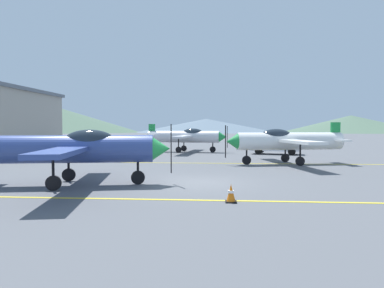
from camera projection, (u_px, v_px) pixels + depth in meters
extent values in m
plane|color=#54565B|center=(198.00, 182.00, 15.02)|extent=(400.00, 400.00, 0.00)
cube|color=yellow|center=(191.00, 200.00, 11.32)|extent=(80.00, 0.16, 0.01)
cube|color=yellow|center=(205.00, 163.00, 23.08)|extent=(80.00, 0.16, 0.01)
cylinder|color=#33478C|center=(66.00, 149.00, 14.12)|extent=(7.15, 2.39, 1.14)
cone|color=#1E8C3F|center=(161.00, 149.00, 14.51)|extent=(0.89, 1.08, 0.97)
cube|color=black|center=(171.00, 149.00, 14.56)|extent=(0.06, 0.13, 2.08)
ellipsoid|color=#1E2833|center=(90.00, 141.00, 14.20)|extent=(2.21, 1.29, 0.93)
cube|color=#33478C|center=(77.00, 148.00, 14.16)|extent=(2.76, 9.19, 0.17)
cylinder|color=black|center=(138.00, 165.00, 14.45)|extent=(0.10, 0.10, 1.04)
cylinder|color=black|center=(138.00, 178.00, 14.47)|extent=(0.59, 0.23, 0.58)
cylinder|color=black|center=(53.00, 169.00, 12.99)|extent=(0.10, 0.10, 1.04)
cylinder|color=black|center=(53.00, 183.00, 13.02)|extent=(0.59, 0.23, 0.58)
cylinder|color=black|center=(69.00, 163.00, 15.26)|extent=(0.10, 0.10, 1.04)
cylinder|color=black|center=(69.00, 175.00, 15.29)|extent=(0.59, 0.23, 0.58)
cylinder|color=white|center=(290.00, 141.00, 22.54)|extent=(7.14, 2.64, 1.14)
cone|color=#1E8C3F|center=(232.00, 141.00, 22.00)|extent=(0.92, 1.10, 0.97)
cube|color=black|center=(226.00, 142.00, 21.94)|extent=(0.07, 0.13, 2.08)
ellipsoid|color=#1E2833|center=(276.00, 136.00, 22.39)|extent=(2.23, 1.36, 0.93)
cube|color=white|center=(284.00, 140.00, 22.48)|extent=(3.09, 9.16, 0.17)
cube|color=white|center=(335.00, 140.00, 22.99)|extent=(1.29, 2.79, 0.10)
cube|color=#1E8C3F|center=(335.00, 132.00, 22.96)|extent=(0.67, 0.26, 1.25)
cylinder|color=black|center=(247.00, 152.00, 22.17)|extent=(0.10, 0.10, 1.04)
cylinder|color=black|center=(247.00, 160.00, 22.19)|extent=(0.59, 0.25, 0.58)
cylinder|color=black|center=(285.00, 150.00, 23.73)|extent=(0.10, 0.10, 1.04)
cylinder|color=black|center=(285.00, 158.00, 23.76)|extent=(0.59, 0.25, 0.58)
cylinder|color=black|center=(300.00, 153.00, 21.47)|extent=(0.10, 0.10, 1.04)
cylinder|color=black|center=(300.00, 161.00, 21.50)|extent=(0.59, 0.25, 0.58)
cylinder|color=silver|center=(183.00, 137.00, 33.62)|extent=(7.14, 1.99, 1.14)
cone|color=#1E8C3F|center=(223.00, 137.00, 32.85)|extent=(0.84, 1.05, 0.97)
cube|color=black|center=(227.00, 137.00, 32.77)|extent=(0.06, 0.13, 2.08)
ellipsoid|color=#1E2833|center=(193.00, 133.00, 33.42)|extent=(2.17, 1.18, 0.93)
cube|color=silver|center=(187.00, 136.00, 33.54)|extent=(2.25, 9.20, 0.17)
cube|color=silver|center=(152.00, 136.00, 34.26)|extent=(1.05, 2.77, 0.10)
cube|color=#1E8C3F|center=(152.00, 130.00, 34.23)|extent=(0.66, 0.20, 1.25)
cylinder|color=black|center=(213.00, 144.00, 33.08)|extent=(0.10, 0.10, 1.04)
cylinder|color=black|center=(213.00, 149.00, 33.10)|extent=(0.59, 0.19, 0.58)
cylinder|color=black|center=(179.00, 144.00, 32.58)|extent=(0.10, 0.10, 1.04)
cylinder|color=black|center=(179.00, 150.00, 32.60)|extent=(0.59, 0.19, 0.58)
cylinder|color=black|center=(184.00, 143.00, 34.81)|extent=(0.10, 0.10, 1.04)
cylinder|color=black|center=(184.00, 148.00, 34.84)|extent=(0.59, 0.19, 0.58)
cube|color=white|center=(276.00, 146.00, 30.89)|extent=(4.60, 2.74, 0.75)
cube|color=black|center=(277.00, 139.00, 30.81)|extent=(2.71, 2.09, 0.55)
cylinder|color=black|center=(261.00, 150.00, 32.19)|extent=(0.67, 0.36, 0.64)
cylinder|color=black|center=(258.00, 151.00, 30.48)|extent=(0.67, 0.36, 0.64)
cylinder|color=black|center=(292.00, 150.00, 31.33)|extent=(0.67, 0.36, 0.64)
cylinder|color=black|center=(292.00, 152.00, 29.62)|extent=(0.67, 0.36, 0.64)
cube|color=black|center=(231.00, 202.00, 11.01)|extent=(0.36, 0.36, 0.04)
cone|color=orange|center=(231.00, 193.00, 11.00)|extent=(0.29, 0.29, 0.55)
cylinder|color=white|center=(231.00, 192.00, 11.00)|extent=(0.20, 0.20, 0.08)
cone|color=#4C6651|center=(61.00, 120.00, 168.86)|extent=(77.58, 77.58, 11.88)
cone|color=slate|center=(206.00, 126.00, 171.56)|extent=(69.93, 69.93, 6.76)
cone|color=#4C6651|center=(351.00, 124.00, 163.07)|extent=(65.30, 65.30, 8.19)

